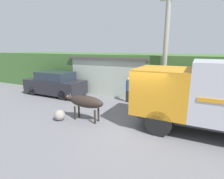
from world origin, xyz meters
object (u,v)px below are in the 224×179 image
at_px(parked_suv, 55,84).
at_px(pedestrian_on_hill, 128,89).
at_px(roadside_rock, 60,115).
at_px(utility_pole, 166,46).
at_px(brown_cow, 85,102).

distance_m(parked_suv, pedestrian_on_hill, 5.51).
relative_size(parked_suv, roadside_rock, 8.81).
xyz_separation_m(utility_pole, roadside_rock, (-3.96, -4.49, -3.22)).
height_order(brown_cow, utility_pole, utility_pole).
height_order(brown_cow, roadside_rock, brown_cow).
xyz_separation_m(parked_suv, roadside_rock, (3.59, -3.47, -0.57)).
height_order(parked_suv, pedestrian_on_hill, parked_suv).
bearing_deg(parked_suv, pedestrian_on_hill, 11.06).
distance_m(utility_pole, roadside_rock, 6.79).
height_order(pedestrian_on_hill, utility_pole, utility_pole).
bearing_deg(utility_pole, parked_suv, -172.34).
bearing_deg(parked_suv, roadside_rock, -40.33).
height_order(brown_cow, parked_suv, parked_suv).
relative_size(parked_suv, utility_pole, 0.68).
bearing_deg(brown_cow, pedestrian_on_hill, 80.80).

